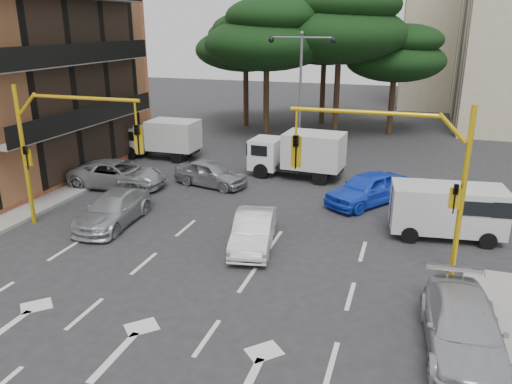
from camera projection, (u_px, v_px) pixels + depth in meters
The scene contains 20 objects.
ground at pixel (194, 271), 17.63m from camera, with size 120.00×120.00×0.00m, color #28282B.
median_strip at pixel (298, 159), 32.03m from camera, with size 1.40×6.00×0.15m, color gray.
apartment_beige_far at pixel (488, 24), 50.86m from camera, with size 16.20×12.15×16.70m.
pine_left_near at pixel (267, 34), 36.15m from camera, with size 9.15×9.15×10.23m.
pine_center at pixel (341, 24), 36.27m from camera, with size 9.98×9.98×11.16m.
pine_left_far at pixel (246, 42), 40.85m from camera, with size 8.32×8.32×9.30m.
pine_right at pixel (397, 53), 37.57m from camera, with size 7.49×7.49×8.37m.
pine_back at pixel (326, 33), 41.58m from camera, with size 9.15×9.15×10.23m.
signal_mast_right at pixel (406, 167), 16.20m from camera, with size 5.79×0.37×6.00m.
signal_mast_left at pixel (57, 139), 20.17m from camera, with size 5.79×0.37×6.00m.
street_lamp_center at pixel (301, 74), 30.32m from camera, with size 4.16×0.36×7.77m.
car_white_hatch at pixel (253, 231), 19.37m from camera, with size 1.44×4.13×1.36m, color silver.
car_blue_compact at pixel (368, 188), 24.02m from camera, with size 1.86×4.63×1.58m, color blue.
car_silver_wagon at pixel (113, 209), 21.64m from camera, with size 1.89×4.65×1.35m, color #A4A7AC.
car_silver_cross_a at pixel (118, 174), 26.50m from camera, with size 2.39×5.18×1.44m, color #969A9E.
car_silver_cross_b at pixel (211, 173), 26.78m from camera, with size 1.65×4.09×1.39m, color #96979E.
car_silver_parked at pixel (463, 328), 13.15m from camera, with size 1.96×4.83×1.40m, color #AEAFB6.
van_white at pixel (447, 211), 20.21m from camera, with size 1.99×4.39×2.19m, color silver, non-canonical shape.
box_truck_a at pixel (161, 139), 32.24m from camera, with size 2.14×5.10×2.51m, color silver, non-canonical shape.
box_truck_b at pixel (297, 155), 28.12m from camera, with size 2.24×5.34×2.63m, color white, non-canonical shape.
Camera 1 is at (6.95, -14.37, 8.30)m, focal length 35.00 mm.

